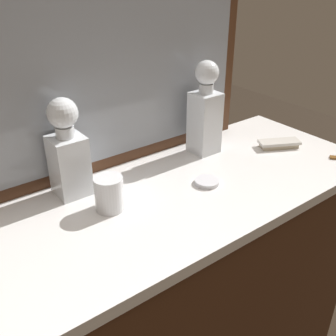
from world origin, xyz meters
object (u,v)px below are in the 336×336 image
(crystal_decanter_far_left, at_px, (205,117))
(crystal_decanter_center, at_px, (68,157))
(porcelain_dish, at_px, (207,182))
(silver_brush_far_left, at_px, (279,144))
(crystal_tumbler_center, at_px, (109,195))

(crystal_decanter_far_left, height_order, crystal_decanter_center, crystal_decanter_far_left)
(crystal_decanter_center, xyz_separation_m, porcelain_dish, (0.33, -0.19, -0.10))
(silver_brush_far_left, height_order, porcelain_dish, silver_brush_far_left)
(crystal_decanter_far_left, height_order, porcelain_dish, crystal_decanter_far_left)
(crystal_tumbler_center, distance_m, porcelain_dish, 0.29)
(crystal_decanter_far_left, xyz_separation_m, crystal_tumbler_center, (-0.42, -0.11, -0.08))
(crystal_tumbler_center, distance_m, silver_brush_far_left, 0.65)
(crystal_decanter_center, xyz_separation_m, silver_brush_far_left, (0.69, -0.15, -0.10))
(crystal_decanter_far_left, relative_size, silver_brush_far_left, 2.06)
(porcelain_dish, bearing_deg, crystal_decanter_center, 150.11)
(porcelain_dish, bearing_deg, crystal_decanter_far_left, 51.19)
(crystal_decanter_center, bearing_deg, silver_brush_far_left, -12.64)
(silver_brush_far_left, distance_m, porcelain_dish, 0.36)
(crystal_decanter_far_left, bearing_deg, crystal_decanter_center, 177.42)
(crystal_decanter_far_left, distance_m, crystal_tumbler_center, 0.44)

